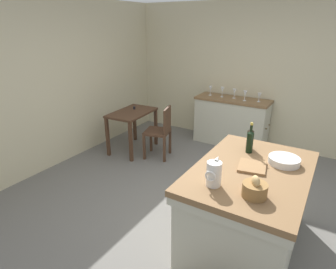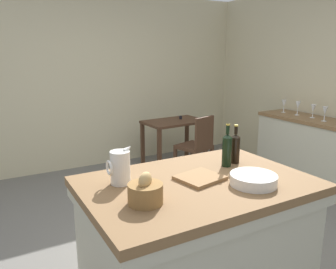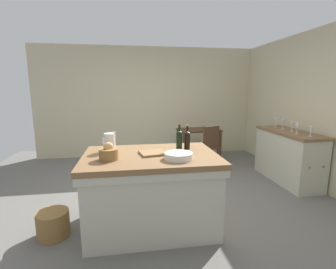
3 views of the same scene
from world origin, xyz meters
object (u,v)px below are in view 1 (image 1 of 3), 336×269
Objects in this scene: wine_glass_left at (245,94)px; wine_glass_right at (222,90)px; side_cabinet at (231,121)px; wine_glass_far_right at (210,89)px; wooden_chair at (160,130)px; cutting_board at (252,167)px; wine_glass_far_left at (259,96)px; writing_desk at (132,118)px; wash_bowl at (284,161)px; wine_glass_middle at (234,92)px; pitcher at (214,174)px; bread_basket at (255,189)px; wine_bottle_dark at (250,138)px; island_table at (248,205)px; wine_bottle_amber at (250,141)px.

wine_glass_left is 0.46m from wine_glass_right.
wine_glass_far_right reaches higher than side_cabinet.
wooden_chair is 5.06× the size of wine_glass_far_right.
cutting_board is 2.58m from wine_glass_far_left.
wine_glass_far_right reaches higher than writing_desk.
wash_bowl reaches higher than wooden_chair.
wine_glass_middle is 0.98× the size of wine_glass_far_right.
wooden_chair is at bearing 55.98° from cutting_board.
wash_bowl is at bearing -153.63° from wine_glass_left.
writing_desk is 2.93m from pitcher.
wash_bowl is 0.74m from bread_basket.
wine_bottle_dark is at bearing -2.18° from pitcher.
wash_bowl is (-1.02, -2.75, 0.31)m from writing_desk.
cutting_board is (-1.27, -2.50, 0.28)m from writing_desk.
wine_glass_far_right reaches higher than cutting_board.
bread_basket is (0.01, -0.35, -0.04)m from pitcher.
wine_glass_right is at bearing 87.68° from side_cabinet.
wine_glass_right is (2.53, 1.31, 0.55)m from island_table.
island_table is at bearing -159.87° from wine_bottle_dark.
wine_glass_far_left is at bearing -46.59° from wooden_chair.
wine_glass_middle is at bearing 23.14° from wine_bottle_amber.
side_cabinet is at bearing -92.32° from wine_glass_right.
wine_glass_left is (1.17, -1.06, 0.53)m from wooden_chair.
wooden_chair is at bearing 43.74° from pitcher.
pitcher reaches higher than wine_glass_right.
wine_bottle_dark is 1.70× the size of wine_glass_far_right.
island_table is 1.11× the size of side_cabinet.
wine_glass_middle is (2.55, 1.08, 0.54)m from island_table.
wine_glass_far_left is (2.51, 0.61, 0.11)m from cutting_board.
island_table is 5.00× the size of wash_bowl.
island_table is at bearing -23.86° from pitcher.
wine_glass_right is at bearing 28.81° from wine_bottle_dark.
wine_glass_right is (0.01, 0.22, 0.58)m from side_cabinet.
writing_desk is 2.07m from wine_glass_left.
wine_bottle_amber is 2.23m from wine_glass_left.
wine_bottle_amber is 2.59m from wine_glass_far_right.
wooden_chair is (-1.21, 0.83, 0.04)m from side_cabinet.
cutting_board is (-0.25, 0.25, -0.02)m from wash_bowl.
wine_bottle_dark is 2.49m from wine_glass_far_right.
writing_desk is at bearing 68.39° from wine_bottle_amber.
side_cabinet is 7.89× the size of wine_glass_middle.
wine_bottle_amber is (0.36, 0.14, 0.54)m from island_table.
wine_glass_middle is at bearing 30.04° from wash_bowl.
wooden_chair is 1.58m from wine_glass_middle.
island_table is 2.32m from wooden_chair.
wine_glass_middle is (0.07, 0.22, -0.00)m from wine_glass_left.
writing_desk is at bearing 125.45° from wine_glass_left.
wine_glass_right is at bearing 34.41° from wash_bowl.
bread_basket is (-2.98, -1.23, 0.51)m from side_cabinet.
wine_bottle_dark is 1.74× the size of wine_glass_middle.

